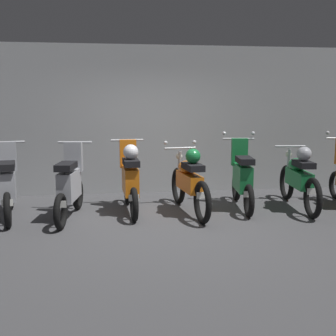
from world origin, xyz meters
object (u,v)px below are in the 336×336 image
(motorbike_slot_4, at_px, (130,178))
(motorbike_slot_5, at_px, (189,181))
(motorbike_slot_7, at_px, (299,178))
(motorbike_slot_2, at_px, (8,185))
(motorbike_slot_3, at_px, (70,185))
(motorbike_slot_6, at_px, (242,177))

(motorbike_slot_4, relative_size, motorbike_slot_5, 0.86)
(motorbike_slot_5, xyz_separation_m, motorbike_slot_7, (1.91, 0.04, -0.00))
(motorbike_slot_2, relative_size, motorbike_slot_3, 0.99)
(motorbike_slot_6, bearing_deg, motorbike_slot_3, -174.39)
(motorbike_slot_3, height_order, motorbike_slot_6, motorbike_slot_6)
(motorbike_slot_3, relative_size, motorbike_slot_7, 0.86)
(motorbike_slot_4, height_order, motorbike_slot_5, motorbike_slot_4)
(motorbike_slot_4, distance_m, motorbike_slot_5, 0.97)
(motorbike_slot_2, bearing_deg, motorbike_slot_5, -1.94)
(motorbike_slot_3, height_order, motorbike_slot_4, same)
(motorbike_slot_3, xyz_separation_m, motorbike_slot_4, (0.95, 0.26, 0.04))
(motorbike_slot_3, xyz_separation_m, motorbike_slot_5, (1.91, 0.08, 0.00))
(motorbike_slot_6, bearing_deg, motorbike_slot_2, -178.42)
(motorbike_slot_4, bearing_deg, motorbike_slot_6, 0.60)
(motorbike_slot_5, xyz_separation_m, motorbike_slot_6, (0.96, 0.20, -0.00))
(motorbike_slot_6, distance_m, motorbike_slot_7, 0.97)
(motorbike_slot_6, relative_size, motorbike_slot_7, 0.86)
(motorbike_slot_6, xyz_separation_m, motorbike_slot_7, (0.95, -0.16, -0.00))
(motorbike_slot_3, xyz_separation_m, motorbike_slot_6, (2.87, 0.28, 0.00))
(motorbike_slot_4, bearing_deg, motorbike_slot_7, -2.83)
(motorbike_slot_2, relative_size, motorbike_slot_5, 0.86)
(motorbike_slot_2, xyz_separation_m, motorbike_slot_4, (1.92, 0.09, 0.04))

